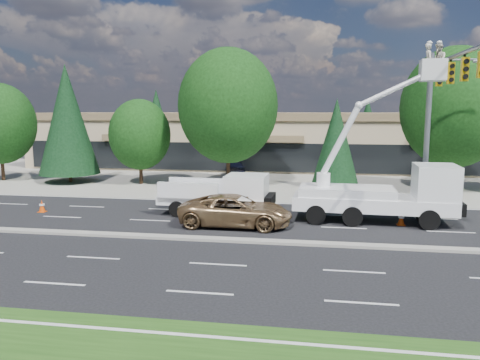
% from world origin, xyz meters
% --- Properties ---
extents(ground, '(140.00, 140.00, 0.00)m').
position_xyz_m(ground, '(0.00, 0.00, 0.00)').
color(ground, black).
rests_on(ground, ground).
extents(concrete_apron, '(140.00, 22.00, 0.01)m').
position_xyz_m(concrete_apron, '(0.00, 20.00, 0.01)').
color(concrete_apron, gray).
rests_on(concrete_apron, ground).
extents(road_median, '(120.00, 0.55, 0.12)m').
position_xyz_m(road_median, '(0.00, 0.00, 0.06)').
color(road_median, gray).
rests_on(road_median, ground).
extents(strip_mall, '(50.40, 15.40, 5.50)m').
position_xyz_m(strip_mall, '(0.00, 29.97, 2.83)').
color(strip_mall, tan).
rests_on(strip_mall, ground).
extents(tree_front_b, '(4.74, 4.74, 9.35)m').
position_xyz_m(tree_front_b, '(-16.00, 15.00, 5.02)').
color(tree_front_b, '#332114').
rests_on(tree_front_b, ground).
extents(tree_front_c, '(4.78, 4.78, 6.63)m').
position_xyz_m(tree_front_c, '(-10.00, 15.00, 3.88)').
color(tree_front_c, '#332114').
rests_on(tree_front_c, ground).
extents(tree_front_d, '(7.47, 7.47, 10.37)m').
position_xyz_m(tree_front_d, '(-3.00, 15.00, 6.07)').
color(tree_front_d, '#332114').
rests_on(tree_front_d, ground).
extents(tree_front_e, '(3.35, 3.35, 6.59)m').
position_xyz_m(tree_front_e, '(5.00, 15.00, 3.54)').
color(tree_front_e, '#332114').
rests_on(tree_front_e, ground).
extents(tree_front_f, '(7.31, 7.31, 10.14)m').
position_xyz_m(tree_front_f, '(13.00, 15.00, 5.94)').
color(tree_front_f, '#332114').
rests_on(tree_front_f, ground).
extents(tree_back_a, '(4.34, 4.34, 8.55)m').
position_xyz_m(tree_back_a, '(-18.00, 42.00, 4.59)').
color(tree_back_a, '#332114').
rests_on(tree_back_a, ground).
extents(tree_back_b, '(5.20, 5.20, 10.25)m').
position_xyz_m(tree_back_b, '(-4.00, 42.00, 5.50)').
color(tree_back_b, '#332114').
rests_on(tree_back_b, ground).
extents(tree_back_c, '(3.72, 3.72, 7.32)m').
position_xyz_m(tree_back_c, '(10.00, 42.00, 3.93)').
color(tree_back_c, '#332114').
rests_on(tree_back_c, ground).
extents(tree_back_d, '(4.43, 4.43, 8.72)m').
position_xyz_m(tree_back_d, '(22.00, 42.00, 4.68)').
color(tree_back_d, '#332114').
rests_on(tree_back_d, ground).
extents(signal_mast, '(2.76, 10.16, 9.00)m').
position_xyz_m(signal_mast, '(10.03, 7.04, 6.06)').
color(signal_mast, gray).
rests_on(signal_mast, ground).
extents(utility_pickup, '(6.02, 2.55, 2.28)m').
position_xyz_m(utility_pickup, '(-1.56, 5.16, 0.94)').
color(utility_pickup, white).
rests_on(utility_pickup, ground).
extents(bucket_truck, '(8.20, 2.93, 9.05)m').
position_xyz_m(bucket_truck, '(7.30, 4.66, 1.96)').
color(bucket_truck, white).
rests_on(bucket_truck, ground).
extents(traffic_cone_a, '(0.40, 0.40, 0.70)m').
position_xyz_m(traffic_cone_a, '(-11.80, 4.22, 0.34)').
color(traffic_cone_a, '#DC4506').
rests_on(traffic_cone_a, ground).
extents(traffic_cone_b, '(0.40, 0.40, 0.70)m').
position_xyz_m(traffic_cone_b, '(-3.09, 3.28, 0.34)').
color(traffic_cone_b, '#DC4506').
rests_on(traffic_cone_b, ground).
extents(traffic_cone_c, '(0.40, 0.40, 0.70)m').
position_xyz_m(traffic_cone_c, '(0.64, 3.56, 0.34)').
color(traffic_cone_c, '#DC4506').
rests_on(traffic_cone_c, ground).
extents(traffic_cone_d, '(0.40, 0.40, 0.70)m').
position_xyz_m(traffic_cone_d, '(7.89, 4.25, 0.34)').
color(traffic_cone_d, '#DC4506').
rests_on(traffic_cone_d, ground).
extents(minivan, '(5.64, 2.64, 1.56)m').
position_xyz_m(minivan, '(-0.34, 2.80, 0.78)').
color(minivan, olive).
rests_on(minivan, ground).
extents(parked_car_west, '(2.44, 4.36, 1.40)m').
position_xyz_m(parked_car_west, '(-3.41, 20.59, 0.70)').
color(parked_car_west, black).
rests_on(parked_car_west, ground).
extents(parked_car_east, '(2.21, 4.62, 1.46)m').
position_xyz_m(parked_car_east, '(5.51, 16.65, 0.73)').
color(parked_car_east, black).
rests_on(parked_car_east, ground).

